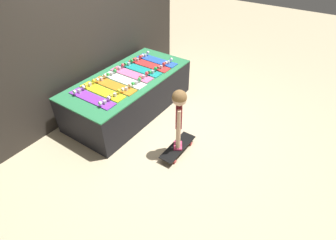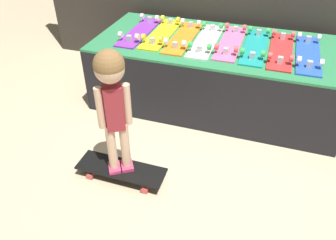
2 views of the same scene
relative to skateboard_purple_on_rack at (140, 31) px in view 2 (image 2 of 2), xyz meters
The scene contains 12 objects.
ground_plane 1.17m from the skateboard_purple_on_rack, 40.77° to the right, with size 16.00×16.00×0.00m, color beige.
display_rack 0.81m from the skateboard_purple_on_rack, ahead, with size 2.18×1.02×0.61m.
skateboard_purple_on_rack is the anchor object (origin of this frame).
skateboard_yellow_on_rack 0.21m from the skateboard_purple_on_rack, ahead, with size 0.19×0.77×0.09m.
skateboard_orange_on_rack 0.43m from the skateboard_purple_on_rack, ahead, with size 0.19×0.77×0.09m.
skateboard_white_on_rack 0.64m from the skateboard_purple_on_rack, ahead, with size 0.19×0.77×0.09m.
skateboard_pink_on_rack 0.85m from the skateboard_purple_on_rack, ahead, with size 0.19×0.77×0.09m.
skateboard_teal_on_rack 1.07m from the skateboard_purple_on_rack, ahead, with size 0.19×0.77×0.09m.
skateboard_red_on_rack 1.28m from the skateboard_purple_on_rack, ahead, with size 0.19×0.77×0.09m.
skateboard_blue_on_rack 1.50m from the skateboard_purple_on_rack, ahead, with size 0.19×0.77×0.09m.
skateboard_on_floor 1.40m from the skateboard_purple_on_rack, 75.15° to the right, with size 0.65×0.20×0.09m.
child 1.28m from the skateboard_purple_on_rack, 75.15° to the right, with size 0.21×0.19×0.91m.
Camera 2 is at (0.44, -2.10, 1.76)m, focal length 35.00 mm.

